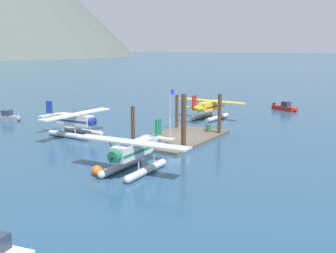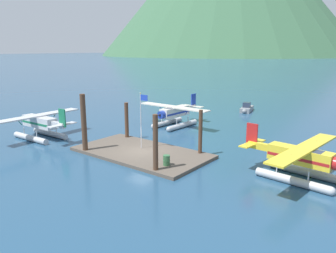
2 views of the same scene
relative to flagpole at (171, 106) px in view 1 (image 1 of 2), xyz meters
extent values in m
plane|color=navy|center=(0.56, -0.78, -3.76)|extent=(1200.00, 1200.00, 0.00)
cube|color=brown|center=(0.56, -0.78, -3.61)|extent=(13.03, 6.93, 0.30)
cylinder|color=#4C3323|center=(-3.99, -3.84, -0.88)|extent=(0.50, 0.50, 5.77)
cylinder|color=#4C3323|center=(4.92, -3.78, -1.31)|extent=(0.42, 0.42, 4.89)
cylinder|color=#4C3323|center=(-4.24, 2.12, -1.67)|extent=(0.42, 0.42, 4.18)
cylinder|color=#4C3323|center=(5.34, 2.20, -1.54)|extent=(0.36, 0.36, 4.44)
cylinder|color=silver|center=(-0.13, 0.00, -0.76)|extent=(0.08, 0.08, 5.41)
cube|color=#1E3DB2|center=(0.32, 0.00, 1.60)|extent=(0.90, 0.03, 0.56)
sphere|color=gold|center=(-0.13, 0.00, 2.00)|extent=(0.10, 0.10, 0.10)
cylinder|color=#33663D|center=(4.95, -2.40, -3.02)|extent=(0.58, 0.58, 0.88)
torus|color=#33663D|center=(4.95, -2.40, -3.02)|extent=(0.62, 0.62, 0.04)
sphere|color=orange|center=(-14.64, -1.64, -3.33)|extent=(0.86, 0.86, 0.86)
cylinder|color=#B7BABF|center=(-2.70, 10.59, -3.44)|extent=(0.75, 5.61, 0.64)
sphere|color=#B7BABF|center=(-2.75, 7.79, -3.44)|extent=(0.64, 0.64, 0.64)
cylinder|color=#B7BABF|center=(-5.19, 10.64, -3.44)|extent=(0.75, 5.61, 0.64)
sphere|color=#B7BABF|center=(-5.25, 7.84, -3.44)|extent=(0.64, 0.64, 0.64)
cylinder|color=#B7BABF|center=(-2.72, 9.39, -2.77)|extent=(0.10, 0.10, 0.70)
cylinder|color=#B7BABF|center=(-2.67, 11.79, -2.77)|extent=(0.10, 0.10, 0.70)
cylinder|color=#B7BABF|center=(-5.22, 9.44, -2.77)|extent=(0.10, 0.10, 0.70)
cylinder|color=#B7BABF|center=(-5.17, 11.84, -2.77)|extent=(0.10, 0.10, 0.70)
cube|color=silver|center=(-3.94, 10.61, -1.82)|extent=(1.34, 4.82, 1.20)
cube|color=#1E389E|center=(-3.94, 10.61, -1.92)|extent=(1.35, 4.73, 0.24)
cube|color=#283347|center=(-3.97, 9.53, -1.49)|extent=(1.08, 1.12, 0.56)
cube|color=silver|center=(-3.95, 10.31, -1.15)|extent=(10.43, 1.61, 0.14)
cylinder|color=#1E389E|center=(-1.75, 10.27, -1.49)|extent=(0.62, 0.09, 0.84)
cylinder|color=#1E389E|center=(-6.15, 10.36, -1.49)|extent=(0.62, 0.09, 0.84)
cylinder|color=#1E389E|center=(-4.00, 7.91, -1.82)|extent=(0.97, 0.62, 0.96)
cone|color=black|center=(-4.01, 7.46, -1.82)|extent=(0.37, 0.36, 0.36)
cube|color=silver|center=(-3.88, 13.86, -1.72)|extent=(0.48, 2.21, 0.56)
cube|color=#1E389E|center=(-3.86, 14.76, -0.87)|extent=(0.14, 1.00, 1.90)
cube|color=silver|center=(-3.86, 14.66, -1.62)|extent=(3.22, 0.86, 0.10)
cylinder|color=#B7BABF|center=(14.61, 3.20, -3.44)|extent=(5.63, 1.13, 0.64)
sphere|color=#B7BABF|center=(17.40, 2.96, -3.44)|extent=(0.64, 0.64, 0.64)
cylinder|color=#B7BABF|center=(14.39, 0.71, -3.44)|extent=(5.63, 1.13, 0.64)
sphere|color=#B7BABF|center=(17.18, 0.47, -3.44)|extent=(0.64, 0.64, 0.64)
cylinder|color=#B7BABF|center=(15.81, 3.10, -2.77)|extent=(0.10, 0.10, 0.70)
cylinder|color=#B7BABF|center=(13.42, 3.31, -2.77)|extent=(0.10, 0.10, 0.70)
cylinder|color=#B7BABF|center=(15.59, 0.61, -2.77)|extent=(0.10, 0.10, 0.70)
cylinder|color=#B7BABF|center=(13.20, 0.82, -2.77)|extent=(0.10, 0.10, 0.70)
cube|color=yellow|center=(14.50, 1.96, -1.82)|extent=(4.89, 1.66, 1.20)
cube|color=#B21E1E|center=(14.50, 1.96, -1.92)|extent=(4.80, 1.67, 0.24)
cube|color=#283347|center=(15.58, 1.86, -1.49)|extent=(1.19, 1.15, 0.56)
cube|color=yellow|center=(14.80, 1.93, -1.15)|extent=(2.31, 10.48, 0.14)
cylinder|color=#B21E1E|center=(15.00, 4.12, -1.49)|extent=(0.13, 0.63, 0.84)
cylinder|color=#B21E1E|center=(14.61, -0.26, -1.49)|extent=(0.13, 0.63, 0.84)
cylinder|color=#B21E1E|center=(17.19, 1.72, -1.82)|extent=(0.68, 1.01, 0.96)
cone|color=black|center=(17.64, 1.68, -1.82)|extent=(0.38, 0.39, 0.36)
cube|color=yellow|center=(11.27, 2.25, -1.72)|extent=(2.23, 0.63, 0.56)
cube|color=#B21E1E|center=(10.37, 2.33, -0.87)|extent=(1.01, 0.21, 1.90)
cube|color=yellow|center=(10.47, 2.32, -1.62)|extent=(1.08, 3.26, 0.10)
cylinder|color=#B7BABF|center=(-12.18, -4.83, -3.44)|extent=(5.62, 0.85, 0.64)
sphere|color=#B7BABF|center=(-14.98, -4.93, -3.44)|extent=(0.64, 0.64, 0.64)
cylinder|color=#B7BABF|center=(-12.28, -2.33, -3.44)|extent=(5.62, 0.85, 0.64)
sphere|color=#B7BABF|center=(-15.07, -2.44, -3.44)|extent=(0.64, 0.64, 0.64)
cylinder|color=#B7BABF|center=(-13.38, -4.87, -2.77)|extent=(0.10, 0.10, 0.70)
cylinder|color=#B7BABF|center=(-10.98, -4.79, -2.77)|extent=(0.10, 0.10, 0.70)
cylinder|color=#B7BABF|center=(-13.48, -2.38, -2.77)|extent=(0.10, 0.10, 0.70)
cylinder|color=#B7BABF|center=(-11.08, -2.29, -2.77)|extent=(0.10, 0.10, 0.70)
cube|color=silver|center=(-12.23, -3.58, -1.82)|extent=(4.84, 1.42, 1.20)
cube|color=#196B47|center=(-12.23, -3.58, -1.92)|extent=(4.75, 1.43, 0.24)
cube|color=#283347|center=(-13.31, -3.62, -1.49)|extent=(1.14, 1.09, 0.56)
cube|color=silver|center=(-12.53, -3.59, -1.15)|extent=(1.78, 10.44, 0.14)
cylinder|color=#196B47|center=(-12.45, -5.79, -1.49)|extent=(0.10, 0.62, 0.84)
cylinder|color=#196B47|center=(-12.61, -1.39, -1.49)|extent=(0.10, 0.62, 0.84)
cylinder|color=#196B47|center=(-14.93, -3.68, -1.82)|extent=(0.64, 0.98, 0.96)
cone|color=black|center=(-15.38, -3.70, -1.82)|extent=(0.36, 0.37, 0.36)
cube|color=silver|center=(-8.98, -3.46, -1.72)|extent=(2.21, 0.52, 0.56)
cube|color=#196B47|center=(-8.08, -3.43, -0.87)|extent=(1.00, 0.16, 1.90)
cube|color=silver|center=(-8.18, -3.43, -1.62)|extent=(0.92, 3.23, 0.10)
cube|color=gray|center=(-1.21, 26.38, -3.41)|extent=(2.52, 4.44, 0.70)
sphere|color=gray|center=(-0.67, 24.35, -3.41)|extent=(0.70, 0.70, 0.70)
cube|color=#283347|center=(-1.13, 26.09, -2.66)|extent=(1.37, 1.44, 0.80)
cube|color=#B2231E|center=(28.41, -5.08, -3.41)|extent=(3.17, 4.44, 0.70)
sphere|color=#B2231E|center=(27.50, -6.97, -3.41)|extent=(0.70, 0.70, 0.70)
cube|color=#283347|center=(28.28, -5.35, -2.66)|extent=(1.51, 1.56, 0.80)
cube|color=black|center=(29.40, -3.02, -3.16)|extent=(0.46, 0.44, 0.80)
camera|label=1|loc=(-39.83, -23.23, 6.59)|focal=44.85mm
camera|label=2|loc=(21.49, -23.32, 6.18)|focal=35.60mm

